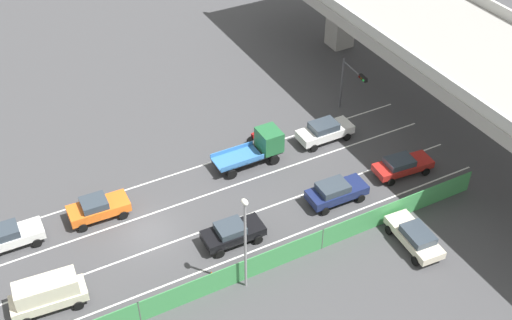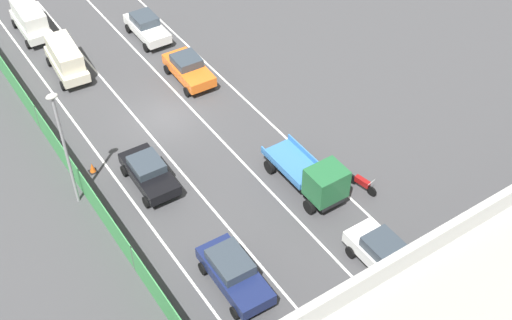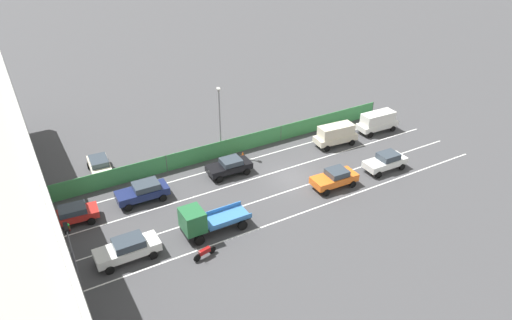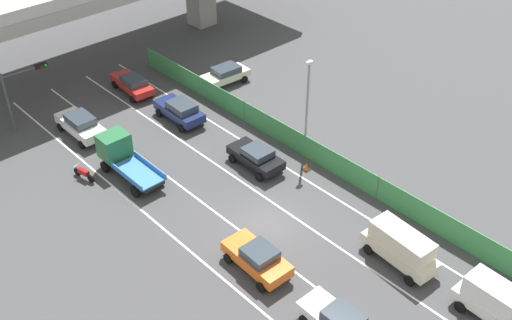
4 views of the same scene
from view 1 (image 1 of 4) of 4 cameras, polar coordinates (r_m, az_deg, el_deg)
ground_plane at (r=46.44m, az=-9.30°, el=-6.19°), size 300.00×300.00×0.00m
lane_line_left_edge at (r=50.73m, az=-7.80°, el=-1.46°), size 0.14×42.64×0.01m
lane_line_mid_left at (r=48.33m, az=-6.33°, el=-3.71°), size 0.14×42.64×0.01m
lane_line_mid_right at (r=46.05m, az=-4.69°, el=-6.17°), size 0.14×42.64×0.01m
lane_line_right_edge at (r=43.90m, az=-2.87°, el=-8.88°), size 0.14×42.64×0.01m
elevated_overpass at (r=54.06m, az=17.48°, el=8.92°), size 50.81×11.87×8.88m
green_fence at (r=42.07m, az=-1.74°, el=-9.81°), size 0.10×38.74×1.75m
car_taxi_orange at (r=47.64m, az=-13.56°, el=-4.02°), size 2.18×4.31×1.68m
car_van_cream at (r=42.43m, az=-17.63°, el=-10.92°), size 2.26×4.69×2.24m
car_sedan_red at (r=51.24m, az=12.54°, el=-0.43°), size 2.27×4.73×1.52m
car_hatchback_white at (r=53.71m, az=5.97°, el=2.55°), size 2.04×4.68×1.72m
car_sedan_navy at (r=47.93m, az=6.93°, el=-2.70°), size 2.15×4.50×1.68m
car_sedan_white at (r=47.26m, az=-20.61°, el=-6.18°), size 2.01×4.35×1.70m
car_sedan_black at (r=44.61m, az=-2.04°, el=-6.27°), size 2.15×4.25×1.57m
flatbed_truck_blue at (r=51.08m, az=0.29°, el=1.15°), size 2.22×5.47×2.56m
motorcycle at (r=53.74m, az=0.03°, el=2.16°), size 0.65×1.93×0.93m
parked_sedan_cream at (r=45.58m, az=13.61°, el=-6.45°), size 4.74×2.27×1.55m
traffic_light at (r=55.65m, az=8.21°, el=6.91°), size 3.55×0.53×4.88m
street_lamp at (r=39.36m, az=-0.94°, el=-6.60°), size 0.60×0.36×7.26m
traffic_cone at (r=42.86m, az=-3.88°, el=-9.89°), size 0.47×0.47×0.62m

